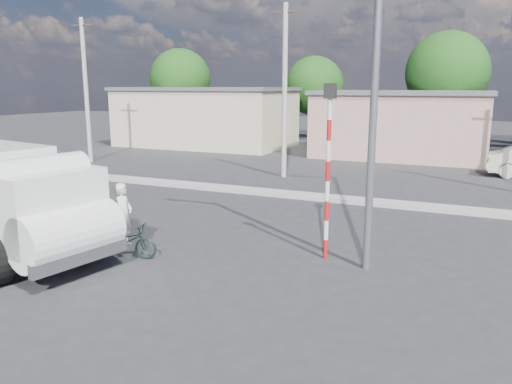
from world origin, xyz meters
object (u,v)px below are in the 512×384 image
at_px(traffic_pole, 328,157).
at_px(cyclist, 125,227).
at_px(truck, 0,197).
at_px(bicycle, 125,241).
at_px(streetlight, 369,55).

bearing_deg(traffic_pole, cyclist, -156.59).
xyz_separation_m(truck, bicycle, (2.94, 1.15, -1.10)).
relative_size(traffic_pole, streetlight, 0.48).
bearing_deg(truck, bicycle, 32.57).
relative_size(bicycle, cyclist, 1.02).
relative_size(truck, streetlight, 0.78).
bearing_deg(cyclist, bicycle, -0.00).
relative_size(truck, cyclist, 4.31).
height_order(truck, cyclist, truck).
distance_m(bicycle, cyclist, 0.38).
bearing_deg(bicycle, cyclist, -0.00).
bearing_deg(truck, traffic_pole, 33.88).
height_order(cyclist, streetlight, streetlight).
distance_m(truck, streetlight, 9.65).
distance_m(cyclist, streetlight, 7.18).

